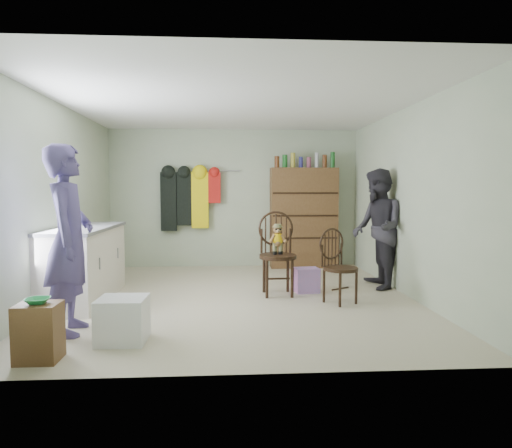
{
  "coord_description": "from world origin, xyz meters",
  "views": [
    {
      "loc": [
        -0.14,
        -5.88,
        1.41
      ],
      "look_at": [
        0.25,
        0.2,
        0.95
      ],
      "focal_mm": 32.0,
      "sensor_mm": 36.0,
      "label": 1
    }
  ],
  "objects": [
    {
      "name": "counter",
      "position": [
        -1.95,
        0.0,
        0.47
      ],
      "size": [
        0.64,
        1.86,
        0.94
      ],
      "color": "silver",
      "rests_on": "ground"
    },
    {
      "name": "chair_far",
      "position": [
        1.23,
        -0.33,
        0.5
      ],
      "size": [
        0.56,
        0.56,
        0.93
      ],
      "rotation": [
        0.0,
        0.0,
        0.53
      ],
      "color": "black",
      "rests_on": "ground"
    },
    {
      "name": "room_walls",
      "position": [
        0.0,
        0.53,
        1.58
      ],
      "size": [
        5.0,
        5.0,
        5.0
      ],
      "color": "#B6C2A2",
      "rests_on": "ground"
    },
    {
      "name": "person_right",
      "position": [
        2.0,
        0.45,
        0.86
      ],
      "size": [
        0.7,
        0.87,
        1.71
      ],
      "primitive_type": "imported",
      "rotation": [
        0.0,
        0.0,
        -1.63
      ],
      "color": "#2D2B33",
      "rests_on": "ground"
    },
    {
      "name": "plastic_tub",
      "position": [
        -1.11,
        -1.67,
        0.21
      ],
      "size": [
        0.45,
        0.43,
        0.41
      ],
      "primitive_type": "cube",
      "rotation": [
        0.0,
        0.0,
        -0.03
      ],
      "color": "white",
      "rests_on": "ground"
    },
    {
      "name": "stool",
      "position": [
        -1.69,
        -2.11,
        0.24
      ],
      "size": [
        0.34,
        0.29,
        0.48
      ],
      "primitive_type": "cube",
      "color": "brown",
      "rests_on": "ground"
    },
    {
      "name": "chair_front",
      "position": [
        0.53,
        0.17,
        0.63
      ],
      "size": [
        0.51,
        0.51,
        1.12
      ],
      "rotation": [
        0.0,
        0.0,
        0.03
      ],
      "color": "black",
      "rests_on": "ground"
    },
    {
      "name": "ground_plane",
      "position": [
        0.0,
        0.0,
        0.0
      ],
      "size": [
        5.0,
        5.0,
        0.0
      ],
      "primitive_type": "plane",
      "color": "beige",
      "rests_on": "ground"
    },
    {
      "name": "striped_bag",
      "position": [
        0.95,
        0.25,
        0.17
      ],
      "size": [
        0.34,
        0.28,
        0.34
      ],
      "primitive_type": "cube",
      "rotation": [
        0.0,
        0.0,
        0.11
      ],
      "color": "pink",
      "rests_on": "ground"
    },
    {
      "name": "dresser",
      "position": [
        1.25,
        2.3,
        0.91
      ],
      "size": [
        1.2,
        0.39,
        2.08
      ],
      "color": "brown",
      "rests_on": "ground"
    },
    {
      "name": "bowl",
      "position": [
        -1.69,
        -2.11,
        0.5
      ],
      "size": [
        0.19,
        0.19,
        0.05
      ],
      "primitive_type": "imported",
      "color": "green",
      "rests_on": "stool"
    },
    {
      "name": "person_left",
      "position": [
        -1.68,
        -1.35,
        0.92
      ],
      "size": [
        0.51,
        0.72,
        1.85
      ],
      "primitive_type": "imported",
      "rotation": [
        0.0,
        0.0,
        1.67
      ],
      "color": "#4C4178",
      "rests_on": "ground"
    },
    {
      "name": "coat_rack",
      "position": [
        -0.83,
        2.38,
        1.25
      ],
      "size": [
        1.42,
        0.12,
        1.09
      ],
      "color": "#99999E",
      "rests_on": "ground"
    }
  ]
}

